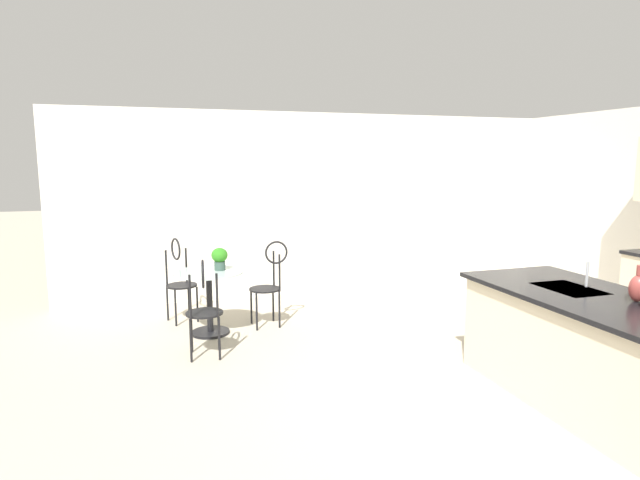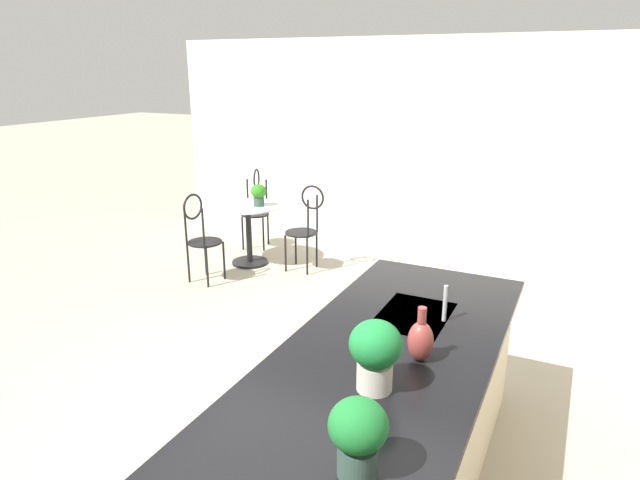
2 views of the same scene
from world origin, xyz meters
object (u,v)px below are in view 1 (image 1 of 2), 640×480
at_px(chair_by_island, 269,280).
at_px(potted_plant_on_table, 220,257).
at_px(bistro_table, 209,296).
at_px(chair_near_window, 204,304).
at_px(vase_on_counter, 638,288).
at_px(chair_toward_desk, 180,276).

xyz_separation_m(chair_by_island, potted_plant_on_table, (0.06, -0.60, 0.32)).
height_order(bistro_table, chair_near_window, chair_near_window).
bearing_deg(chair_near_window, vase_on_counter, 54.55).
distance_m(bistro_table, chair_toward_desk, 0.72).
height_order(chair_by_island, vase_on_counter, vase_on_counter).
relative_size(bistro_table, chair_toward_desk, 0.77).
relative_size(chair_near_window, vase_on_counter, 3.62).
xyz_separation_m(chair_toward_desk, potted_plant_on_table, (0.60, 0.44, 0.32)).
height_order(bistro_table, chair_toward_desk, chair_toward_desk).
relative_size(chair_toward_desk, vase_on_counter, 3.62).
bearing_deg(vase_on_counter, bistro_table, -134.93).
bearing_deg(chair_toward_desk, potted_plant_on_table, 35.89).
xyz_separation_m(chair_near_window, vase_on_counter, (2.21, 3.10, 0.46)).
distance_m(bistro_table, potted_plant_on_table, 0.46).
height_order(chair_toward_desk, potted_plant_on_table, chair_toward_desk).
bearing_deg(chair_near_window, chair_toward_desk, -172.83).
bearing_deg(chair_toward_desk, chair_by_island, 62.24).
distance_m(chair_by_island, chair_toward_desk, 1.16).
height_order(chair_by_island, chair_toward_desk, same).
relative_size(chair_near_window, chair_toward_desk, 1.00).
relative_size(chair_near_window, potted_plant_on_table, 3.98).
bearing_deg(chair_near_window, chair_by_island, 135.24).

